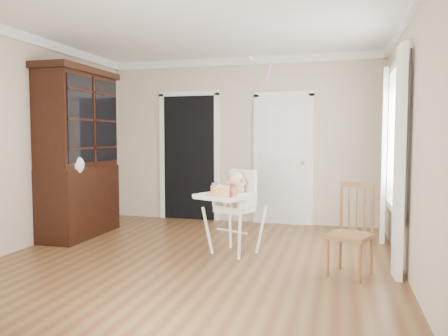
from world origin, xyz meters
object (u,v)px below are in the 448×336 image
(sippy_cup, at_px, (215,188))
(dining_chair, at_px, (351,233))
(cake, at_px, (220,192))
(high_chair, at_px, (234,201))
(china_cabinet, at_px, (78,153))

(sippy_cup, height_order, dining_chair, dining_chair)
(dining_chair, bearing_deg, sippy_cup, -174.37)
(cake, bearing_deg, high_chair, 68.56)
(high_chair, height_order, sippy_cup, high_chair)
(sippy_cup, height_order, china_cabinet, china_cabinet)
(china_cabinet, xyz_separation_m, dining_chair, (3.69, -0.89, -0.74))
(sippy_cup, distance_m, china_cabinet, 2.20)
(high_chair, bearing_deg, sippy_cup, -140.98)
(high_chair, relative_size, sippy_cup, 5.82)
(china_cabinet, height_order, dining_chair, china_cabinet)
(cake, relative_size, china_cabinet, 0.12)
(sippy_cup, xyz_separation_m, china_cabinet, (-2.13, 0.43, 0.39))
(high_chair, distance_m, dining_chair, 1.45)
(high_chair, relative_size, china_cabinet, 0.44)
(china_cabinet, bearing_deg, dining_chair, -13.58)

